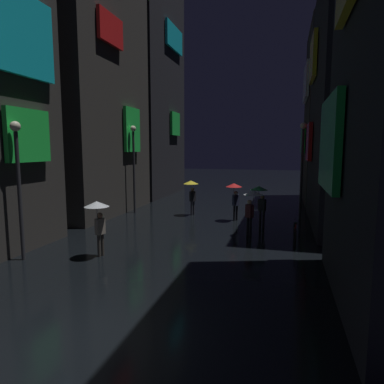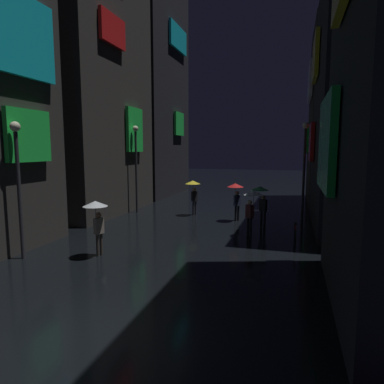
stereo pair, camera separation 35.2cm
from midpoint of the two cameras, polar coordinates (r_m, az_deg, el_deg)
ground_plane at (r=8.22m, az=-18.87°, el=-22.50°), size 120.00×120.00×0.00m
building_left_mid at (r=23.67m, az=-16.00°, el=26.18°), size 4.25×8.53×23.59m
building_left_far at (r=30.85m, az=-6.41°, el=17.20°), size 4.25×8.52×18.72m
building_right_mid at (r=19.40m, az=26.72°, el=12.85°), size 4.25×8.52×12.33m
building_right_far at (r=27.62m, az=23.67°, el=11.50°), size 4.25×7.18×12.68m
pedestrian_far_right_clear at (r=13.08m, az=-14.89°, el=-3.36°), size 0.90×0.90×2.12m
pedestrian_midstreet_left_green at (r=17.75m, az=11.99°, el=-0.52°), size 0.90×0.90×2.12m
pedestrian_midstreet_centre_clear at (r=15.89m, az=10.64°, el=-1.39°), size 0.90×0.90×2.12m
pedestrian_foreground_left_red at (r=19.06m, az=7.86°, el=0.10°), size 0.90×0.90×2.12m
pedestrian_foreground_right_yellow at (r=20.53m, az=0.71°, el=0.68°), size 0.90×0.90×2.12m
bicycle_parked_at_storefront at (r=15.57m, az=17.42°, el=-6.59°), size 0.12×1.82×0.96m
streetlamp_left_near at (r=13.64m, az=-26.36°, el=2.84°), size 0.36×0.36×4.97m
streetlamp_left_far at (r=21.64m, az=-8.86°, el=5.52°), size 0.36×0.36×5.42m
streetlamp_right_far at (r=20.15m, az=18.71°, el=5.16°), size 0.36×0.36×5.46m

